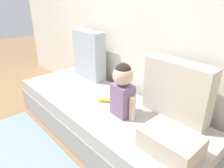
% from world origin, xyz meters
% --- Properties ---
extents(ground_plane, '(12.00, 12.00, 0.00)m').
position_xyz_m(ground_plane, '(0.00, 0.00, 0.00)').
color(ground_plane, '#93704C').
extents(back_wall, '(5.49, 0.10, 2.23)m').
position_xyz_m(back_wall, '(0.00, 0.54, 1.11)').
color(back_wall, silver).
rests_on(back_wall, ground).
extents(couch, '(2.29, 0.82, 0.40)m').
position_xyz_m(couch, '(0.00, 0.00, 0.20)').
color(couch, '#9C978F').
rests_on(couch, ground).
extents(throw_pillow_left, '(0.47, 0.16, 0.60)m').
position_xyz_m(throw_pillow_left, '(-0.63, 0.31, 0.70)').
color(throw_pillow_left, '#B2BCC6').
rests_on(throw_pillow_left, couch).
extents(throw_pillow_right, '(0.60, 0.16, 0.51)m').
position_xyz_m(throw_pillow_right, '(0.63, 0.31, 0.66)').
color(throw_pillow_right, beige).
rests_on(throw_pillow_right, couch).
extents(toddler, '(0.30, 0.18, 0.49)m').
position_xyz_m(toddler, '(0.30, -0.01, 0.66)').
color(toddler, gray).
rests_on(toddler, couch).
extents(banana, '(0.16, 0.14, 0.04)m').
position_xyz_m(banana, '(0.02, 0.03, 0.42)').
color(banana, yellow).
rests_on(banana, couch).
extents(folded_blanket, '(0.40, 0.28, 0.15)m').
position_xyz_m(folded_blanket, '(0.87, -0.10, 0.48)').
color(folded_blanket, beige).
rests_on(folded_blanket, couch).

